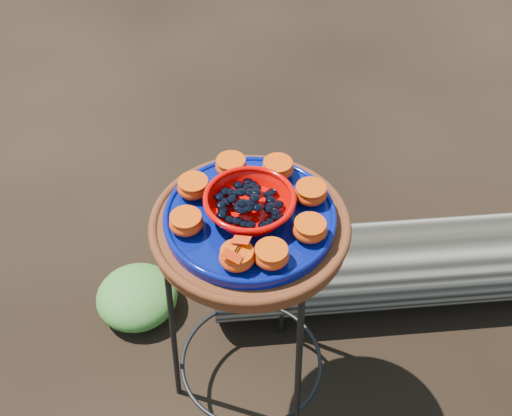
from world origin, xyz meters
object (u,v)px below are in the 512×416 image
at_px(plant_stand, 251,321).
at_px(driftwood_log, 447,261).
at_px(cobalt_plate, 250,218).
at_px(terracotta_saucer, 250,227).
at_px(red_bowl, 250,206).

distance_m(plant_stand, driftwood_log, 0.77).
bearing_deg(plant_stand, cobalt_plate, 0.00).
height_order(plant_stand, driftwood_log, plant_stand).
height_order(cobalt_plate, driftwood_log, cobalt_plate).
relative_size(cobalt_plate, driftwood_log, 0.25).
xyz_separation_m(plant_stand, terracotta_saucer, (0.00, 0.00, 0.37)).
bearing_deg(driftwood_log, cobalt_plate, -123.99).
bearing_deg(cobalt_plate, driftwood_log, 56.01).
bearing_deg(plant_stand, driftwood_log, 56.01).
relative_size(terracotta_saucer, red_bowl, 2.33).
bearing_deg(driftwood_log, red_bowl, -123.99).
height_order(red_bowl, driftwood_log, red_bowl).
relative_size(terracotta_saucer, driftwood_log, 0.29).
distance_m(terracotta_saucer, driftwood_log, 0.94).
height_order(cobalt_plate, red_bowl, red_bowl).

